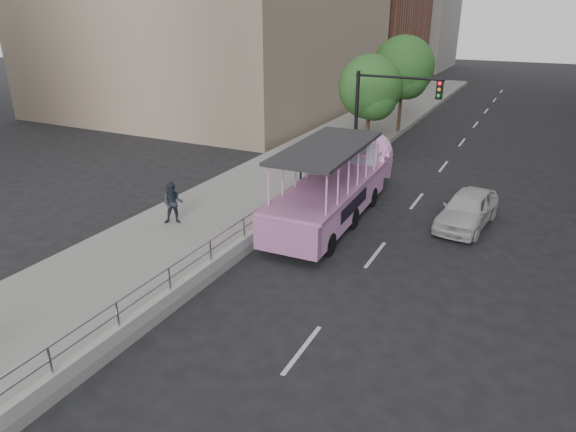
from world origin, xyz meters
The scene contains 11 objects.
ground centered at (0.00, 0.00, 0.00)m, with size 160.00×160.00×0.00m, color black.
sidewalk centered at (-5.75, 10.00, 0.15)m, with size 5.50×80.00×0.30m, color gray.
kerb_wall centered at (-3.12, 2.00, 0.48)m, with size 0.24×30.00×0.36m, color #A8A9A3.
guardrail centered at (-3.12, 2.00, 1.14)m, with size 0.07×22.00×0.71m.
duck_boat centered at (-1.63, 6.93, 1.20)m, with size 2.70×9.83×3.24m.
car centered at (3.38, 8.09, 0.71)m, with size 1.67×4.15×1.41m, color silver.
pedestrian_mid centered at (-6.61, 2.58, 1.12)m, with size 0.79×0.62×1.63m, color #262D37.
parking_sign centered at (-3.00, 6.29, 1.80)m, with size 0.08×0.65×2.89m.
traffic_signal centered at (-1.70, 12.50, 3.50)m, with size 4.20×0.32×5.20m.
street_tree_near centered at (-3.30, 15.93, 3.82)m, with size 3.52×3.52×5.72m.
street_tree_far centered at (-3.10, 21.93, 4.31)m, with size 3.97×3.97×6.45m.
Camera 1 is at (5.50, -11.75, 8.04)m, focal length 32.00 mm.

